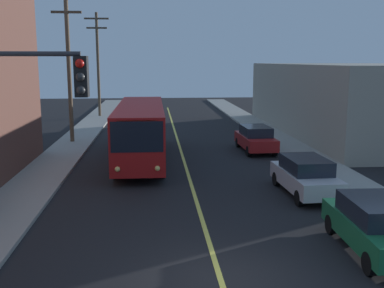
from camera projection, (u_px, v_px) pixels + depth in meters
name	position (u px, v px, depth m)	size (l,w,h in m)	color
ground_plane	(221.00, 281.00, 11.98)	(120.00, 120.00, 0.00)	black
sidewalk_left	(35.00, 183.00, 21.17)	(2.50, 90.00, 0.15)	gray
sidewalk_right	(338.00, 177.00, 22.37)	(2.50, 90.00, 0.15)	gray
lane_stripe_center	(183.00, 159.00, 26.68)	(0.16, 60.00, 0.01)	#D8CC4C
building_right_warehouse	(359.00, 99.00, 36.00)	(12.00, 23.14, 5.43)	gray
city_bus	(141.00, 129.00, 26.23)	(2.58, 12.16, 3.20)	maroon
parked_car_green	(376.00, 225.00, 13.66)	(1.96, 4.46, 1.62)	#196038
parked_car_silver	(305.00, 175.00, 19.56)	(1.96, 4.46, 1.62)	#B7B7BC
parked_car_red	(256.00, 138.00, 28.92)	(1.95, 4.46, 1.62)	maroon
utility_pole_mid	(69.00, 60.00, 30.86)	(2.40, 0.28, 10.22)	brown
utility_pole_far	(98.00, 60.00, 45.61)	(2.40, 0.28, 10.22)	brown
traffic_signal_left_corner	(2.00, 118.00, 11.22)	(3.75, 0.48, 6.00)	#2D2D33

